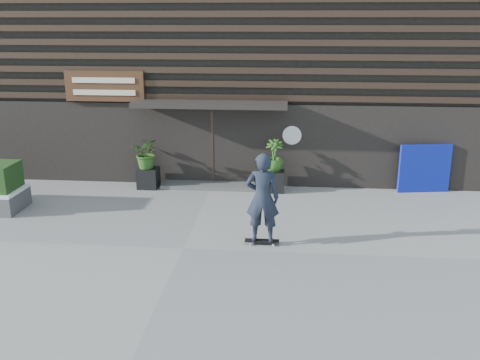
# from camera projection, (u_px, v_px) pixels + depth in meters

# --- Properties ---
(ground) EXTENTS (80.00, 80.00, 0.00)m
(ground) POSITION_uv_depth(u_px,v_px,m) (183.00, 248.00, 11.99)
(ground) COLOR gray
(ground) RESTS_ON ground
(entrance_step) EXTENTS (3.00, 0.80, 0.12)m
(entrance_step) POSITION_uv_depth(u_px,v_px,m) (212.00, 185.00, 16.36)
(entrance_step) COLOR #4C4C49
(entrance_step) RESTS_ON ground
(planter_pot_left) EXTENTS (0.60, 0.60, 0.60)m
(planter_pot_left) POSITION_uv_depth(u_px,v_px,m) (148.00, 178.00, 16.26)
(planter_pot_left) COLOR black
(planter_pot_left) RESTS_ON ground
(bamboo_left) EXTENTS (0.86, 0.75, 0.96)m
(bamboo_left) POSITION_uv_depth(u_px,v_px,m) (147.00, 153.00, 16.04)
(bamboo_left) COLOR #2D591E
(bamboo_left) RESTS_ON planter_pot_left
(planter_pot_right) EXTENTS (0.60, 0.60, 0.60)m
(planter_pot_right) POSITION_uv_depth(u_px,v_px,m) (274.00, 181.00, 15.94)
(planter_pot_right) COLOR black
(planter_pot_right) RESTS_ON ground
(bamboo_right) EXTENTS (0.54, 0.54, 0.96)m
(bamboo_right) POSITION_uv_depth(u_px,v_px,m) (274.00, 156.00, 15.71)
(bamboo_right) COLOR #2D591E
(bamboo_right) RESTS_ON planter_pot_right
(blue_tarp) EXTENTS (1.52, 0.36, 1.43)m
(blue_tarp) POSITION_uv_depth(u_px,v_px,m) (425.00, 169.00, 15.73)
(blue_tarp) COLOR #0C18A2
(blue_tarp) RESTS_ON ground
(building) EXTENTS (18.00, 11.00, 8.00)m
(building) POSITION_uv_depth(u_px,v_px,m) (230.00, 45.00, 20.35)
(building) COLOR black
(building) RESTS_ON ground
(skateboarder) EXTENTS (0.78, 0.51, 2.14)m
(skateboarder) POSITION_uv_depth(u_px,v_px,m) (262.00, 198.00, 11.89)
(skateboarder) COLOR black
(skateboarder) RESTS_ON ground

